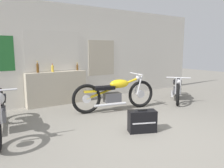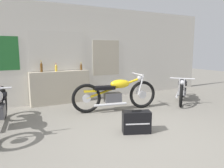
# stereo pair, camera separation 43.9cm
# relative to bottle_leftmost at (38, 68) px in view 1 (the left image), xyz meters

# --- Properties ---
(ground_plane) EXTENTS (24.00, 24.00, 0.00)m
(ground_plane) POSITION_rel_bottle_leftmost_xyz_m (0.98, -3.17, -1.06)
(ground_plane) COLOR gray
(wall_back) EXTENTS (10.00, 0.07, 2.80)m
(wall_back) POSITION_rel_bottle_leftmost_xyz_m (0.96, 0.17, 0.34)
(wall_back) COLOR silver
(wall_back) RESTS_ON ground_plane
(sill_counter) EXTENTS (1.67, 0.28, 0.92)m
(sill_counter) POSITION_rel_bottle_leftmost_xyz_m (0.49, -0.01, -0.60)
(sill_counter) COLOR #B7AD99
(sill_counter) RESTS_ON ground_plane
(bottle_leftmost) EXTENTS (0.07, 0.07, 0.31)m
(bottle_leftmost) POSITION_rel_bottle_leftmost_xyz_m (0.00, 0.00, 0.00)
(bottle_leftmost) COLOR #5B3814
(bottle_leftmost) RESTS_ON sill_counter
(bottle_left_center) EXTENTS (0.07, 0.07, 0.22)m
(bottle_left_center) POSITION_rel_bottle_leftmost_xyz_m (0.40, 0.00, -0.04)
(bottle_left_center) COLOR gold
(bottle_left_center) RESTS_ON sill_counter
(bottle_center) EXTENTS (0.06, 0.06, 0.22)m
(bottle_center) POSITION_rel_bottle_leftmost_xyz_m (1.15, 0.04, -0.04)
(bottle_center) COLOR #5B3814
(bottle_center) RESTS_ON sill_counter
(motorcycle_black) EXTENTS (1.51, 1.35, 0.77)m
(motorcycle_black) POSITION_rel_bottle_leftmost_xyz_m (3.70, -1.52, -0.67)
(motorcycle_black) COLOR black
(motorcycle_black) RESTS_ON ground_plane
(motorcycle_yellow) EXTENTS (2.18, 0.68, 0.92)m
(motorcycle_yellow) POSITION_rel_bottle_leftmost_xyz_m (1.51, -1.40, -0.62)
(motorcycle_yellow) COLOR black
(motorcycle_yellow) RESTS_ON ground_plane
(hard_case_black) EXTENTS (0.56, 0.41, 0.43)m
(hard_case_black) POSITION_rel_bottle_leftmost_xyz_m (1.11, -2.88, -0.86)
(hard_case_black) COLOR black
(hard_case_black) RESTS_ON ground_plane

